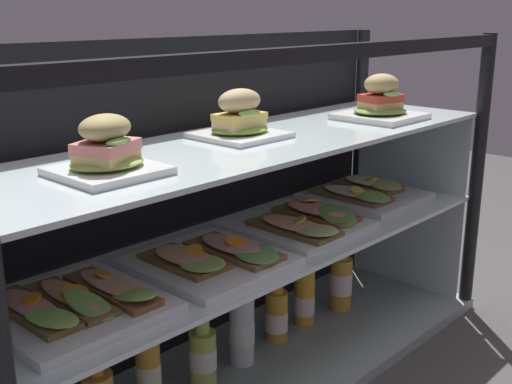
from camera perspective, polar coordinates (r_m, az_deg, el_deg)
The scene contains 20 objects.
ground_plane at distance 1.75m, azimuth 0.00°, elevation -16.21°, with size 6.00×6.00×0.02m, color #494645.
case_base_deck at distance 1.73m, azimuth 0.00°, elevation -15.48°, with size 1.53×0.46×0.03m, color #96A8A1.
case_frame at distance 1.62m, azimuth -2.92°, elevation -0.07°, with size 1.53×0.46×0.85m.
riser_lower_tier at distance 1.65m, azimuth 0.00°, elevation -10.14°, with size 1.45×0.39×0.33m.
shelf_lower_glass at distance 1.58m, azimuth 0.00°, elevation -4.64°, with size 1.47×0.41×0.01m, color silver.
riser_upper_tier at distance 1.54m, azimuth 0.00°, elevation -0.20°, with size 1.45×0.39×0.24m.
shelf_upper_glass at distance 1.51m, azimuth 0.00°, elevation 4.45°, with size 1.47×0.41×0.01m, color silver.
plated_roll_sandwich_center at distance 1.20m, azimuth -13.04°, elevation 3.40°, with size 0.18×0.18×0.11m.
plated_roll_sandwich_mid_left at distance 1.52m, azimuth -1.44°, elevation 6.37°, with size 0.19×0.19×0.12m.
plated_roll_sandwich_far_right at distance 1.82m, azimuth 10.93°, elevation 7.59°, with size 0.20×0.20×0.12m.
open_sandwich_tray_near_left_corner at distance 1.26m, azimuth -15.69°, elevation -9.49°, with size 0.30×0.31×0.06m.
open_sandwich_tray_mid_left at distance 1.44m, azimuth -3.85°, elevation -5.80°, with size 0.30×0.31×0.06m.
open_sandwich_tray_near_right_corner at distance 1.68m, azimuth 4.38°, elevation -2.61°, with size 0.30×0.32×0.06m.
open_sandwich_tray_left_of_center at distance 1.97m, azimuth 9.57°, elevation -0.01°, with size 0.30×0.31×0.06m.
juice_bottle_tucked_behind at distance 1.55m, azimuth -9.48°, elevation -15.16°, with size 0.06×0.06×0.23m.
juice_bottle_front_right_end at distance 1.61m, azimuth -4.71°, elevation -14.24°, with size 0.07×0.07×0.20m.
juice_bottle_back_center at distance 1.69m, azimuth -1.26°, elevation -11.80°, with size 0.07×0.07×0.24m.
juice_bottle_front_second at distance 1.81m, azimuth 1.81°, elevation -10.70°, with size 0.06×0.06×0.20m.
juice_bottle_back_left at distance 1.90m, azimuth 4.28°, elevation -9.19°, with size 0.06×0.06×0.22m.
juice_bottle_near_post at distance 1.99m, azimuth 7.51°, elevation -7.75°, with size 0.07×0.07×0.23m.
Camera 1 is at (-1.08, -1.01, 0.92)m, focal length 45.34 mm.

